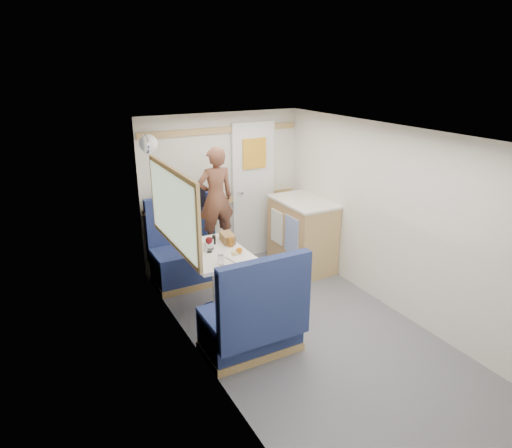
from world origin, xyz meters
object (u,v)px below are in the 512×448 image
dome_light (148,144)px  tumbler_left (221,260)px  bench_near (253,325)px  beer_glass (231,242)px  bread_loaf (227,238)px  galley_counter (302,234)px  person (216,198)px  orange_fruit (239,251)px  tumbler_right (210,244)px  salt_grinder (205,246)px  tumbler_mid (192,237)px  tray (244,259)px  pepper_grinder (214,240)px  duffel_bag (183,196)px  cheese_block (236,253)px  bench_far (188,258)px  dinette_table (215,264)px  wine_glass (209,241)px

dome_light → tumbler_left: size_ratio=1.98×
bench_near → dome_light: (-0.39, 1.71, 1.45)m
beer_glass → bread_loaf: 0.14m
galley_counter → person: person is taller
orange_fruit → tumbler_right: tumbler_right is taller
salt_grinder → bread_loaf: salt_grinder is taller
tumbler_mid → tumbler_right: tumbler_right is taller
person → orange_fruit: size_ratio=18.49×
bench_near → person: 1.81m
tray → tumbler_left: (-0.25, -0.00, 0.04)m
galley_counter → tumbler_mid: 1.61m
pepper_grinder → bench_near: bearing=-93.8°
tray → duffel_bag: bearing=94.0°
duffel_bag → pepper_grinder: bearing=-78.0°
tumbler_left → tumbler_mid: (-0.02, 0.72, 0.00)m
tumbler_mid → galley_counter: bearing=6.3°
cheese_block → beer_glass: beer_glass is taller
tumbler_right → bread_loaf: size_ratio=0.51×
tray → tumbler_right: size_ratio=2.69×
orange_fruit → bench_far: bearing=99.2°
orange_fruit → salt_grinder: (-0.26, 0.28, -0.00)m
person → galley_counter: bearing=171.6°
bench_far → pepper_grinder: bearing=-84.1°
dinette_table → cheese_block: 0.32m
tray → bread_loaf: bearing=83.5°
cheese_block → wine_glass: bearing=133.4°
duffel_bag → tumbler_right: (-0.08, -1.05, -0.24)m
bench_far → tray: bench_far is taller
wine_glass → bread_loaf: bearing=31.4°
dinette_table → dome_light: (-0.39, 0.85, 1.18)m
salt_grinder → bread_loaf: (0.31, 0.11, -0.00)m
dinette_table → person: person is taller
dinette_table → beer_glass: 0.29m
person → beer_glass: (-0.14, -0.70, -0.29)m
tumbler_left → tumbler_right: size_ratio=0.85×
bench_far → tray: (0.17, -1.21, 0.43)m
orange_fruit → dome_light: bearing=117.9°
dome_light → wine_glass: size_ratio=1.19×
bench_far → beer_glass: bench_far is taller
bench_far → bread_loaf: bench_far is taller
bench_near → person: (0.34, 1.60, 0.76)m
orange_fruit → pepper_grinder: pepper_grinder is taller
dome_light → person: dome_light is taller
wine_glass → salt_grinder: bearing=111.4°
dinette_table → bench_near: bench_near is taller
tray → beer_glass: bearing=84.5°
wine_glass → bench_far: bearing=85.9°
tray → orange_fruit: size_ratio=4.82×
tray → galley_counter: bearing=34.5°
bench_far → tumbler_mid: size_ratio=10.08×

